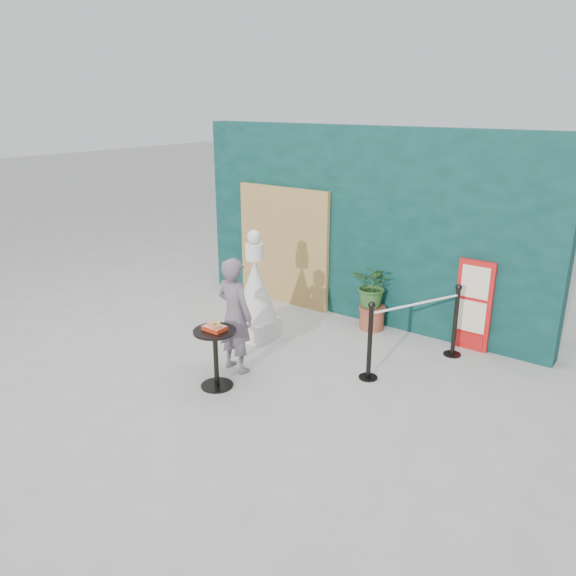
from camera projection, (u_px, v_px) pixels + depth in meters
The scene contains 10 objects.
ground at pixel (229, 391), 6.81m from camera, with size 60.00×60.00×0.00m, color #ADAAA5.
back_wall at pixel (363, 226), 8.72m from camera, with size 6.00×0.30×3.00m, color #092B28.
bamboo_fence at pixel (283, 246), 9.52m from camera, with size 1.80×0.08×2.00m, color tan.
woman at pixel (235, 315), 7.13m from camera, with size 0.55×0.36×1.52m, color slate.
menu_board at pixel (473, 306), 7.77m from camera, with size 0.50×0.07×1.30m.
statue at pixel (255, 295), 8.16m from camera, with size 0.64×0.64×1.63m.
cafe_table at pixel (216, 349), 6.78m from camera, with size 0.52×0.52×0.75m.
food_basket at pixel (215, 327), 6.68m from camera, with size 0.26×0.19×0.11m.
planter at pixel (373, 292), 8.48m from camera, with size 0.61×0.53×1.04m.
stanchion_barrier at pixel (414, 332), 7.30m from camera, with size 0.84×1.54×1.03m.
Camera 1 is at (4.20, -4.42, 3.37)m, focal length 35.00 mm.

